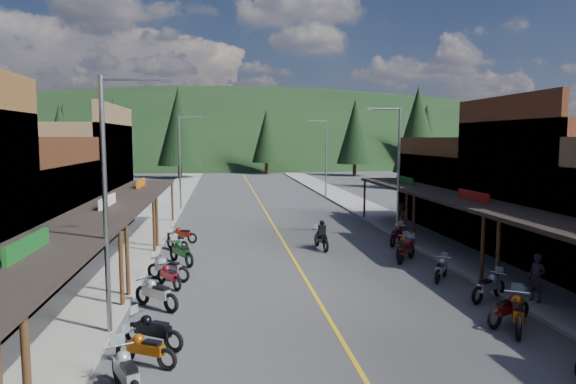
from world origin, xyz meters
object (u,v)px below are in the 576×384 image
object	(u,v)px
bike_west_8	(168,267)
bike_west_9	(181,251)
bike_west_10	(177,240)
pine_3	(266,136)
rider_on_bike	(321,237)
pine_1	(102,132)
pine_6	(503,136)
pine_11	(418,130)
pine_7	(64,132)
pine_5	(421,128)
pine_10	(114,133)
bike_west_3	(126,372)
bike_east_10	(397,234)
bike_east_7	(441,268)
streetlight_0	(110,194)
pine_8	(60,140)
streetlight_1	(182,158)
pine_2	(179,126)
bike_west_5	(153,329)
bike_east_4	(518,311)
bike_east_5	(509,307)
pedestrian_east_a	(537,278)
bike_west_11	(182,233)
pine_4	(355,131)
pedestrian_east_b	(401,218)
streetlight_3	(325,155)
shop_west_3	(57,181)
bike_west_6	(156,292)
pine_9	(426,136)
streetlight_2	(396,166)
bike_east_6	(489,285)
bike_east_9	(402,245)

from	to	relation	value
bike_west_8	bike_west_9	distance (m)	2.90
bike_west_9	bike_west_10	bearing A→B (deg)	67.33
pine_3	bike_west_8	size ratio (longest dim) A/B	5.25
rider_on_bike	pine_1	bearing A→B (deg)	104.55
pine_6	pine_11	bearing A→B (deg)	-135.00
pine_7	bike_west_8	xyz separation A→B (m)	(26.07, -75.88, -6.64)
pine_5	pine_10	world-z (taller)	pine_5
bike_west_3	bike_east_10	xyz separation A→B (m)	(12.30, 16.13, -0.01)
bike_east_7	rider_on_bike	bearing A→B (deg)	156.80
streetlight_0	bike_west_8	xyz separation A→B (m)	(1.02, 6.12, -3.86)
pine_8	streetlight_1	bearing A→B (deg)	-50.10
pine_2	pine_3	xyz separation A→B (m)	(14.00, 8.00, -1.51)
streetlight_0	bike_west_5	distance (m)	4.25
pine_5	bike_east_4	size ratio (longest dim) A/B	6.03
bike_east_5	pedestrian_east_a	size ratio (longest dim) A/B	1.15
bike_west_10	bike_west_11	distance (m)	2.16
bike_west_5	bike_east_5	xyz separation A→B (m)	(11.41, 0.48, 0.00)
rider_on_bike	pine_4	bearing A→B (deg)	66.18
streetlight_0	pedestrian_east_b	size ratio (longest dim) A/B	4.23
streetlight_3	bike_east_10	size ratio (longest dim) A/B	3.61
streetlight_1	bike_west_3	world-z (taller)	streetlight_1
pine_4	bike_east_10	distance (m)	55.50
shop_west_3	pine_4	bearing A→B (deg)	56.87
bike_west_10	bike_east_7	bearing A→B (deg)	-68.54
pine_11	bike_east_10	size ratio (longest dim) A/B	5.60
pedestrian_east_b	bike_east_10	bearing A→B (deg)	22.09
pine_5	bike_west_6	size ratio (longest dim) A/B	6.38
shop_west_3	bike_east_4	xyz separation A→B (m)	(19.53, -18.53, -2.86)
pine_8	bike_west_11	distance (m)	35.91
pine_9	bike_west_10	size ratio (longest dim) A/B	5.43
pine_8	pedestrian_east_a	bearing A→B (deg)	-56.41
pine_9	streetlight_2	bearing A→B (deg)	-114.74
streetlight_2	pedestrian_east_a	xyz separation A→B (m)	(0.91, -12.97, -3.41)
bike_east_4	bike_east_6	world-z (taller)	bike_east_4
bike_east_9	pedestrian_east_a	bearing A→B (deg)	-42.37
bike_west_6	bike_east_5	distance (m)	12.16
pedestrian_east_b	bike_west_3	bearing A→B (deg)	9.90
streetlight_0	pine_7	xyz separation A→B (m)	(-25.05, 82.00, 2.78)
pine_1	rider_on_bike	size ratio (longest dim) A/B	5.51
shop_west_3	pedestrian_east_a	world-z (taller)	shop_west_3
pine_5	bike_east_9	distance (m)	74.72
bike_east_7	pedestrian_east_a	distance (m)	4.26
streetlight_3	rider_on_bike	xyz separation A→B (m)	(-5.10, -24.46, -3.79)
bike_west_9	rider_on_bike	bearing A→B (deg)	-12.12
pine_10	bike_west_11	distance (m)	43.82
bike_east_7	rider_on_bike	distance (m)	7.88
bike_west_8	pedestrian_east_b	world-z (taller)	pedestrian_east_b
pine_11	bike_east_9	bearing A→B (deg)	-112.36
bike_west_9	pedestrian_east_a	world-z (taller)	pedestrian_east_a
pine_9	pedestrian_east_b	distance (m)	39.77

